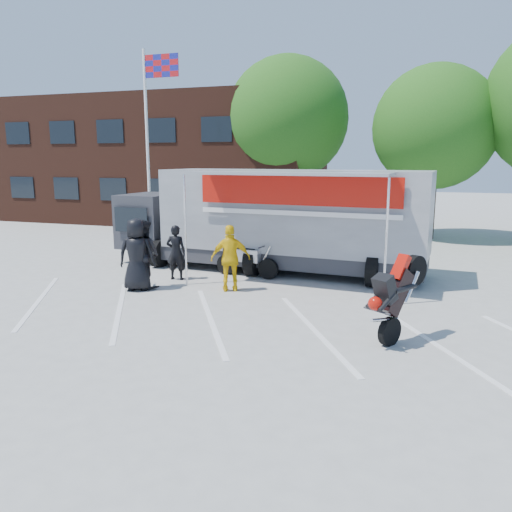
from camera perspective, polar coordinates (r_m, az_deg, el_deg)
The scene contains 13 objects.
ground at distance 10.73m, azimuth -8.36°, elevation -8.61°, with size 100.00×100.00×0.00m, color #ABABA6.
parking_bay_lines at distance 11.58m, azimuth -6.14°, elevation -7.03°, with size 18.00×5.00×0.01m, color white.
office_building at distance 30.70m, azimuth -10.32°, elevation 10.69°, with size 18.00×8.00×7.00m, color #462216.
flagpole at distance 21.93m, azimuth -11.81°, elevation 14.63°, with size 1.61×0.12×8.00m.
tree_left at distance 25.94m, azimuth 3.59°, elevation 15.38°, with size 6.12×6.12×8.64m.
tree_mid at distance 24.05m, azimuth 19.76°, elevation 13.63°, with size 5.44×5.44×7.68m.
transporter_truck at distance 16.36m, azimuth 2.43°, elevation -1.65°, with size 10.21×4.92×3.25m, color #9799A0, non-canonical shape.
parked_motorcycle at distance 15.48m, azimuth -1.04°, elevation -2.36°, with size 0.71×2.13×1.11m, color silver, non-canonical shape.
stunt_bike_rider at distance 10.75m, azimuth 16.88°, elevation -8.94°, with size 0.77×1.63×1.91m, color black, non-canonical shape.
spectator_leather_a at distance 14.08m, azimuth -13.49°, elevation 0.16°, with size 0.98×0.64×2.01m, color black.
spectator_leather_b at distance 15.15m, azimuth -9.12°, elevation 0.41°, with size 0.61×0.40×1.66m, color black.
spectator_leather_c at distance 14.34m, azimuth -12.68°, elevation 0.24°, with size 0.94×0.73×1.94m, color black.
spectator_hivis at distance 13.63m, azimuth -2.92°, elevation -0.27°, with size 1.08×0.45×1.84m, color yellow.
Camera 1 is at (4.60, -9.01, 3.58)m, focal length 35.00 mm.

